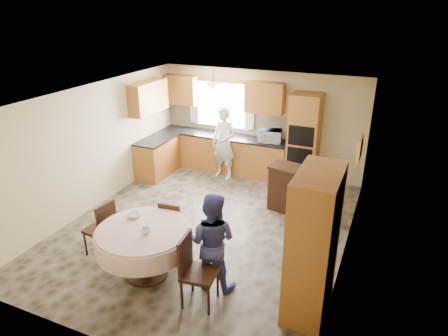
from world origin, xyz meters
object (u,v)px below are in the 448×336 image
at_px(sideboard, 300,193).
at_px(chair_left, 103,226).
at_px(oven_tower, 304,140).
at_px(chair_back, 172,223).
at_px(cupboard, 313,244).
at_px(person_dining, 212,241).
at_px(chair_right, 194,267).
at_px(person_sink, 224,143).
at_px(dining_table, 144,239).

xyz_separation_m(sideboard, chair_left, (-2.63, -2.71, 0.10)).
bearing_deg(oven_tower, chair_back, -110.91).
xyz_separation_m(oven_tower, cupboard, (1.07, -4.02, -0.04)).
bearing_deg(person_dining, cupboard, 179.63).
relative_size(chair_right, person_dining, 0.69).
distance_m(cupboard, chair_right, 1.65).
bearing_deg(chair_back, sideboard, -134.03).
xyz_separation_m(chair_right, person_sink, (-1.37, 4.18, 0.28)).
distance_m(chair_back, chair_right, 1.38).
distance_m(cupboard, chair_back, 2.53).
bearing_deg(cupboard, dining_table, -172.55).
relative_size(cupboard, person_sink, 1.19).
distance_m(oven_tower, chair_right, 4.62).
height_order(cupboard, chair_left, cupboard).
bearing_deg(dining_table, person_dining, 11.21).
relative_size(cupboard, chair_right, 1.94).
distance_m(chair_left, person_sink, 3.82).
bearing_deg(person_dining, chair_right, 75.09).
bearing_deg(dining_table, chair_back, 88.52).
height_order(cupboard, dining_table, cupboard).
xyz_separation_m(dining_table, chair_back, (0.02, 0.78, -0.14)).
bearing_deg(oven_tower, person_dining, -94.84).
xyz_separation_m(oven_tower, chair_left, (-2.33, -4.16, -0.52)).
bearing_deg(person_dining, chair_back, -34.77).
height_order(sideboard, dining_table, sideboard).
height_order(person_sink, person_dining, person_sink).
xyz_separation_m(cupboard, chair_back, (-2.43, 0.46, -0.52)).
relative_size(sideboard, dining_table, 0.86).
relative_size(cupboard, person_dining, 1.35).
xyz_separation_m(sideboard, dining_table, (-1.68, -2.89, 0.20)).
xyz_separation_m(oven_tower, chair_back, (-1.36, -3.56, -0.55)).
relative_size(oven_tower, chair_left, 2.15).
xyz_separation_m(cupboard, person_sink, (-2.87, 3.63, -0.16)).
bearing_deg(chair_right, person_dining, -15.89).
distance_m(sideboard, chair_right, 3.21).
height_order(cupboard, person_dining, cupboard).
bearing_deg(cupboard, person_dining, -175.32).
bearing_deg(sideboard, chair_left, -120.89).
relative_size(oven_tower, person_dining, 1.39).
bearing_deg(chair_right, chair_left, 71.71).
distance_m(dining_table, person_dining, 1.06).
height_order(chair_left, chair_back, chair_left).
distance_m(cupboard, chair_left, 3.43).
bearing_deg(chair_back, cupboard, 163.46).
bearing_deg(person_sink, chair_left, -86.72).
height_order(dining_table, chair_left, chair_left).
xyz_separation_m(cupboard, chair_right, (-1.50, -0.55, -0.44)).
relative_size(person_sink, person_dining, 1.13).
bearing_deg(person_sink, sideboard, -15.46).
height_order(chair_left, person_dining, person_dining).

